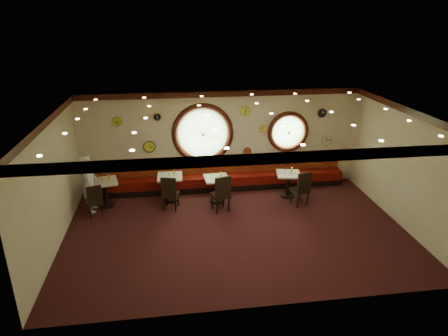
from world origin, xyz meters
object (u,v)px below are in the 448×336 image
condiment_d_salt (285,171)px  condiment_b_salt (169,174)px  chair_c (222,191)px  chair_a (95,199)px  condiment_c_pepper (219,177)px  table_b (170,185)px  condiment_a_pepper (102,180)px  condiment_c_bottle (221,174)px  condiment_b_pepper (169,175)px  table_c (217,186)px  condiment_a_bottle (108,177)px  condiment_c_salt (212,175)px  condiment_d_bottle (292,170)px  chair_d (302,186)px  table_a (105,190)px  chair_b (170,191)px  condiment_b_bottle (174,172)px  waiter (90,183)px  condiment_a_salt (101,178)px  condiment_d_pepper (289,172)px  table_d (288,182)px

condiment_d_salt → condiment_b_salt: bearing=177.6°
chair_c → condiment_d_salt: bearing=5.8°
chair_a → condiment_c_pepper: size_ratio=7.05×
table_b → condiment_b_salt: (-0.03, 0.01, 0.36)m
condiment_a_pepper → condiment_c_bottle: 3.50m
condiment_c_bottle → condiment_b_salt: bearing=172.6°
condiment_b_pepper → condiment_c_bottle: 1.58m
table_b → table_c: table_b is taller
table_b → condiment_a_bottle: 1.84m
condiment_c_salt → condiment_d_bottle: (2.47, -0.05, 0.03)m
condiment_c_bottle → chair_d: bearing=-16.7°
chair_a → condiment_d_bottle: (5.89, 0.56, 0.32)m
condiment_d_bottle → table_a: bearing=179.2°
chair_c → condiment_a_pepper: chair_c is taller
chair_b → condiment_b_bottle: size_ratio=3.91×
chair_a → condiment_c_pepper: (3.58, 0.47, 0.27)m
condiment_c_salt → waiter: waiter is taller
chair_d → condiment_d_bottle: chair_d is taller
table_c → condiment_a_salt: size_ratio=8.14×
condiment_c_bottle → waiter: waiter is taller
condiment_b_pepper → condiment_d_salt: bearing=-1.5°
chair_c → condiment_d_salt: (2.11, 0.81, 0.19)m
condiment_d_salt → condiment_d_pepper: condiment_d_salt is taller
table_a → table_c: bearing=-2.3°
chair_c → table_d: bearing=3.1°
chair_c → chair_a: bearing=161.5°
table_b → condiment_c_salt: size_ratio=7.35×
chair_c → condiment_d_bottle: (2.30, 0.76, 0.23)m
condiment_b_pepper → condiment_a_pepper: bearing=-176.6°
condiment_b_salt → condiment_a_bottle: bearing=-178.5°
chair_b → condiment_b_pepper: chair_b is taller
condiment_d_pepper → condiment_d_bottle: 0.10m
table_a → condiment_c_bottle: (3.47, -0.07, 0.35)m
condiment_b_bottle → condiment_b_pepper: bearing=-142.4°
table_a → condiment_d_salt: size_ratio=8.19×
chair_b → condiment_b_pepper: (-0.00, 0.59, 0.26)m
condiment_a_salt → condiment_b_bottle: condiment_b_bottle is taller
condiment_c_pepper → table_c: bearing=153.0°
table_a → condiment_c_pepper: 3.40m
condiment_c_salt → condiment_c_bottle: condiment_c_bottle is taller
chair_b → condiment_a_salt: bearing=177.3°
condiment_a_pepper → condiment_d_pepper: bearing=-0.8°
condiment_d_salt → condiment_a_bottle: condiment_a_bottle is taller
chair_a → waiter: (-0.17, 0.41, 0.30)m
chair_c → condiment_b_bottle: bearing=126.9°
condiment_c_pepper → condiment_d_bottle: 2.31m
table_a → condiment_b_pepper: size_ratio=10.01×
chair_b → condiment_b_salt: 0.70m
table_a → condiment_b_bottle: (2.06, 0.20, 0.39)m
table_a → chair_b: 1.98m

